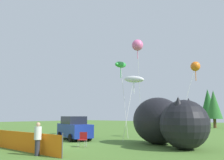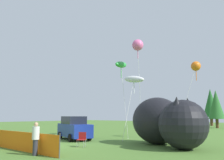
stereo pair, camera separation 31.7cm
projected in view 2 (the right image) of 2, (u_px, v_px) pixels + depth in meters
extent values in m
plane|color=#4C752D|center=(62.00, 145.00, 16.92)|extent=(120.00, 120.00, 0.00)
cube|color=navy|center=(74.00, 130.00, 20.87)|extent=(4.59, 2.98, 1.05)
cube|color=#1E232D|center=(74.00, 120.00, 21.17)|extent=(2.73, 2.20, 0.63)
cylinder|color=black|center=(89.00, 137.00, 20.02)|extent=(0.65, 0.42, 0.61)
cylinder|color=black|center=(70.00, 138.00, 19.27)|extent=(0.65, 0.42, 0.61)
cylinder|color=black|center=(77.00, 135.00, 22.33)|extent=(0.65, 0.42, 0.61)
cylinder|color=black|center=(60.00, 135.00, 21.58)|extent=(0.65, 0.42, 0.61)
cube|color=maroon|center=(81.00, 140.00, 16.17)|extent=(0.73, 0.73, 0.03)
cube|color=maroon|center=(82.00, 136.00, 16.45)|extent=(0.44, 0.29, 0.47)
cylinder|color=#A5A5AD|center=(84.00, 144.00, 15.88)|extent=(0.02, 0.02, 0.46)
cylinder|color=#A5A5AD|center=(77.00, 144.00, 15.95)|extent=(0.02, 0.02, 0.46)
cylinder|color=#A5A5AD|center=(85.00, 143.00, 16.32)|extent=(0.02, 0.02, 0.46)
cylinder|color=#A5A5AD|center=(79.00, 143.00, 16.39)|extent=(0.02, 0.02, 0.46)
ellipsoid|color=black|center=(157.00, 121.00, 17.89)|extent=(5.32, 4.96, 3.31)
ellipsoid|color=white|center=(157.00, 131.00, 17.79)|extent=(3.58, 3.49, 1.49)
sphere|color=black|center=(183.00, 124.00, 14.96)|extent=(2.98, 2.98, 2.98)
cone|color=black|center=(188.00, 105.00, 15.68)|extent=(0.83, 0.83, 0.89)
cone|color=black|center=(177.00, 104.00, 14.57)|extent=(0.83, 0.83, 0.89)
cube|color=orange|center=(14.00, 140.00, 15.05)|extent=(9.28, 0.24, 1.08)
cylinder|color=#4C4C51|center=(60.00, 146.00, 11.96)|extent=(0.05, 0.05, 1.19)
cylinder|color=#2D2D38|center=(35.00, 148.00, 12.76)|extent=(0.25, 0.25, 0.80)
cylinder|color=silver|center=(36.00, 133.00, 12.86)|extent=(0.37, 0.37, 0.67)
sphere|color=tan|center=(36.00, 124.00, 12.92)|extent=(0.22, 0.22, 0.22)
cylinder|color=silver|center=(140.00, 91.00, 23.07)|extent=(0.21, 0.73, 8.55)
sphere|color=pink|center=(138.00, 45.00, 23.35)|extent=(1.06, 1.06, 1.06)
cylinder|color=pink|center=(138.00, 52.00, 23.25)|extent=(0.06, 0.06, 1.20)
cylinder|color=silver|center=(124.00, 99.00, 22.93)|extent=(1.66, 1.12, 6.94)
ellipsoid|color=green|center=(121.00, 65.00, 24.35)|extent=(1.18, 2.36, 0.92)
cylinder|color=green|center=(121.00, 72.00, 24.25)|extent=(0.06, 0.06, 1.20)
cylinder|color=silver|center=(129.00, 108.00, 21.12)|extent=(0.80, 2.73, 5.30)
ellipsoid|color=white|center=(134.00, 79.00, 22.74)|extent=(2.22, 0.79, 0.96)
cylinder|color=white|center=(134.00, 87.00, 22.65)|extent=(0.06, 0.06, 1.20)
cylinder|color=silver|center=(186.00, 102.00, 21.27)|extent=(1.21, 2.16, 6.36)
sphere|color=orange|center=(196.00, 66.00, 22.12)|extent=(0.85, 0.85, 0.85)
cylinder|color=orange|center=(196.00, 74.00, 22.02)|extent=(0.06, 0.06, 1.20)
cylinder|color=brown|center=(212.00, 121.00, 47.51)|extent=(0.54, 0.54, 1.68)
cone|color=#236028|center=(211.00, 103.00, 48.00)|extent=(2.96, 2.96, 5.38)
cylinder|color=brown|center=(217.00, 123.00, 39.44)|extent=(0.46, 0.46, 1.44)
cone|color=#2D6B2D|center=(216.00, 104.00, 39.86)|extent=(2.53, 2.53, 4.61)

